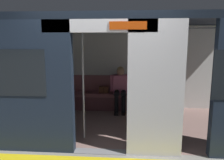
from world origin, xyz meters
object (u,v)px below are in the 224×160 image
object	(u,v)px
book	(132,92)
grab_pole_door	(83,83)
train_car	(105,57)
bench_seat	(111,97)
person_seated	(120,86)
handbag	(104,90)

from	to	relation	value
book	grab_pole_door	distance (m)	2.23
train_car	book	distance (m)	1.71
bench_seat	train_car	bearing A→B (deg)	87.32
bench_seat	book	world-z (taller)	book
train_car	person_seated	size ratio (longest dim) A/B	5.36
train_car	grab_pole_door	distance (m)	0.92
bench_seat	handbag	distance (m)	0.29
person_seated	grab_pole_door	bearing A→B (deg)	70.52
handbag	train_car	bearing A→B (deg)	97.62
bench_seat	handbag	world-z (taller)	handbag
train_car	handbag	xyz separation A→B (m)	(0.16, -1.16, -0.99)
handbag	book	xyz separation A→B (m)	(-0.76, -0.04, -0.07)
book	handbag	bearing A→B (deg)	-31.27
person_seated	train_car	bearing A→B (deg)	74.21
bench_seat	handbag	bearing A→B (deg)	-12.55
bench_seat	handbag	xyz separation A→B (m)	(0.21, -0.05, 0.19)
handbag	book	world-z (taller)	handbag
book	person_seated	bearing A→B (deg)	-10.34
bench_seat	book	bearing A→B (deg)	-171.56
train_car	bench_seat	xyz separation A→B (m)	(-0.05, -1.12, -1.18)
person_seated	book	bearing A→B (deg)	-156.35
bench_seat	handbag	size ratio (longest dim) A/B	12.20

